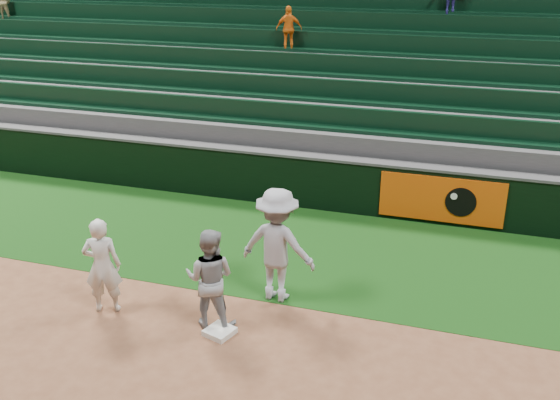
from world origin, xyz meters
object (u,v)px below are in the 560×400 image
object	(u,v)px
first_base	(220,332)
base_coach	(277,245)
first_baseman	(102,266)
baserunner	(210,278)

from	to	relation	value
first_base	base_coach	size ratio (longest dim) A/B	0.20
first_base	first_baseman	distance (m)	2.19
baserunner	base_coach	xyz separation A→B (m)	(0.75, 1.07, 0.18)
first_baseman	baserunner	distance (m)	1.82
first_base	baserunner	bearing A→B (deg)	134.46
first_baseman	base_coach	distance (m)	2.85
first_baseman	base_coach	world-z (taller)	base_coach
base_coach	first_base	bearing A→B (deg)	73.54
first_baseman	base_coach	bearing A→B (deg)	-175.37
first_base	first_baseman	world-z (taller)	first_baseman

